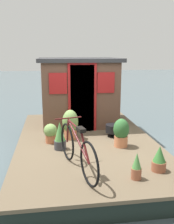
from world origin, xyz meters
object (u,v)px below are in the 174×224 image
potted_plant_rosemary (121,132)px  potted_plant_succulent (60,136)px  houseboat_cabin (79,91)px  potted_plant_geranium (51,133)px  potted_plant_mint (70,124)px  potted_plant_ivy (159,159)px  potted_plant_thyme (137,167)px  charcoal_grill (113,129)px  bicycle (77,149)px

potted_plant_rosemary → potted_plant_succulent: bearing=88.8°
houseboat_cabin → potted_plant_rosemary: size_ratio=3.57×
potted_plant_geranium → potted_plant_rosemary: bearing=-106.8°
potted_plant_rosemary → potted_plant_mint: bearing=57.2°
potted_plant_mint → potted_plant_ivy: bearing=-144.2°
potted_plant_rosemary → potted_plant_geranium: 1.57m
potted_plant_thyme → potted_plant_mint: potted_plant_mint is taller
potted_plant_ivy → houseboat_cabin: bearing=17.0°
houseboat_cabin → potted_plant_rosemary: houseboat_cabin is taller
houseboat_cabin → potted_plant_thyme: (-3.53, -0.53, -0.72)m
potted_plant_rosemary → charcoal_grill: (0.69, -0.01, -0.13)m
potted_plant_thyme → charcoal_grill: (2.13, -0.16, -0.02)m
potted_plant_rosemary → charcoal_grill: 0.70m
bicycle → houseboat_cabin: bearing=-6.9°
potted_plant_succulent → potted_plant_thyme: 1.88m
potted_plant_rosemary → charcoal_grill: potted_plant_rosemary is taller
bicycle → potted_plant_succulent: (1.05, 0.25, -0.11)m
potted_plant_rosemary → potted_plant_geranium: bearing=73.2°
bicycle → potted_plant_geranium: (1.47, 0.44, -0.15)m
potted_plant_succulent → potted_plant_rosemary: (-0.03, -1.31, 0.04)m
houseboat_cabin → potted_plant_succulent: houseboat_cabin is taller
potted_plant_ivy → charcoal_grill: size_ratio=1.16×
potted_plant_thyme → potted_plant_mint: (2.12, 0.89, 0.14)m
potted_plant_thyme → charcoal_grill: 2.14m
potted_plant_ivy → charcoal_grill: 1.94m
potted_plant_ivy → potted_plant_rosemary: bearing=14.9°
potted_plant_succulent → potted_plant_geranium: size_ratio=1.35×
bicycle → potted_plant_succulent: 1.08m
charcoal_grill → potted_plant_rosemary: bearing=179.5°
potted_plant_thyme → charcoal_grill: bearing=-4.3°
potted_plant_succulent → potted_plant_mint: bearing=-22.7°
potted_plant_ivy → potted_plant_thyme: bearing=114.8°
bicycle → potted_plant_mint: bearing=-0.7°
bicycle → potted_plant_ivy: bicycle is taller
potted_plant_ivy → bicycle: bearing=81.7°
bicycle → potted_plant_geranium: bearing=16.7°
potted_plant_thyme → potted_plant_rosemary: 1.46m
bicycle → potted_plant_thyme: 1.02m
potted_plant_succulent → charcoal_grill: 1.48m
bicycle → charcoal_grill: 2.02m
houseboat_cabin → potted_plant_mint: size_ratio=3.18×
potted_plant_ivy → potted_plant_succulent: bearing=52.6°
potted_plant_mint → potted_plant_geranium: potted_plant_mint is taller
charcoal_grill → potted_plant_thyme: bearing=175.7°
potted_plant_geranium → charcoal_grill: (0.23, -1.51, -0.05)m
houseboat_cabin → potted_plant_thyme: bearing=-171.4°
houseboat_cabin → potted_plant_geranium: 1.96m
houseboat_cabin → charcoal_grill: size_ratio=5.74×
potted_plant_mint → potted_plant_geranium: 0.53m
potted_plant_rosemary → potted_plant_ivy: size_ratio=1.38×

